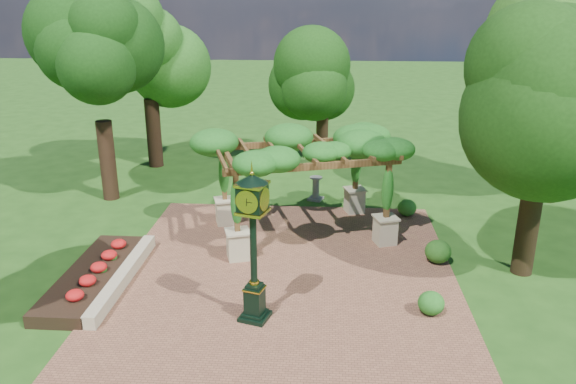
{
  "coord_description": "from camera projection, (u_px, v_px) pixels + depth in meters",
  "views": [
    {
      "loc": [
        1.13,
        -13.53,
        7.82
      ],
      "look_at": [
        0.0,
        2.5,
        2.2
      ],
      "focal_mm": 35.0,
      "sensor_mm": 36.0,
      "label": 1
    }
  ],
  "objects": [
    {
      "name": "tree_east_near",
      "position": [
        547.0,
        98.0,
        15.09
      ],
      "size": [
        4.11,
        4.11,
        7.6
      ],
      "color": "#302213",
      "rests_on": "ground"
    },
    {
      "name": "pergola",
      "position": [
        303.0,
        152.0,
        18.57
      ],
      "size": [
        6.52,
        5.11,
        3.59
      ],
      "rotation": [
        0.0,
        0.0,
        0.31
      ],
      "color": "#C5BA92",
      "rests_on": "brick_plaza"
    },
    {
      "name": "pedestal_clock",
      "position": [
        253.0,
        235.0,
        13.57
      ],
      "size": [
        0.96,
        0.96,
        3.93
      ],
      "rotation": [
        0.0,
        0.0,
        -0.29
      ],
      "color": "black",
      "rests_on": "brick_plaza"
    },
    {
      "name": "tree_west_near",
      "position": [
        96.0,
        57.0,
        21.09
      ],
      "size": [
        3.41,
        3.41,
        8.3
      ],
      "color": "#372116",
      "rests_on": "ground"
    },
    {
      "name": "ground",
      "position": [
        282.0,
        297.0,
        15.4
      ],
      "size": [
        120.0,
        120.0,
        0.0
      ],
      "primitive_type": "plane",
      "color": "#1E4714",
      "rests_on": "ground"
    },
    {
      "name": "shrub_front",
      "position": [
        431.0,
        303.0,
        14.45
      ],
      "size": [
        0.78,
        0.78,
        0.62
      ],
      "primitive_type": "ellipsoid",
      "rotation": [
        0.0,
        0.0,
        0.15
      ],
      "color": "#21631C",
      "rests_on": "brick_plaza"
    },
    {
      "name": "shrub_mid",
      "position": [
        438.0,
        252.0,
        17.24
      ],
      "size": [
        0.97,
        0.97,
        0.72
      ],
      "primitive_type": "ellipsoid",
      "rotation": [
        0.0,
        0.0,
        -0.25
      ],
      "color": "#235317",
      "rests_on": "brick_plaza"
    },
    {
      "name": "flower_bed",
      "position": [
        93.0,
        276.0,
        16.18
      ],
      "size": [
        1.5,
        5.0,
        0.36
      ],
      "primitive_type": "cube",
      "color": "red",
      "rests_on": "ground"
    },
    {
      "name": "brick_plaza",
      "position": [
        284.0,
        279.0,
        16.33
      ],
      "size": [
        10.0,
        12.0,
        0.04
      ],
      "primitive_type": "cube",
      "color": "brown",
      "rests_on": "ground"
    },
    {
      "name": "sundial",
      "position": [
        316.0,
        190.0,
        22.65
      ],
      "size": [
        0.68,
        0.68,
        0.97
      ],
      "rotation": [
        0.0,
        0.0,
        -0.33
      ],
      "color": "gray",
      "rests_on": "ground"
    },
    {
      "name": "shrub_back",
      "position": [
        407.0,
        208.0,
        20.94
      ],
      "size": [
        0.9,
        0.9,
        0.63
      ],
      "primitive_type": "ellipsoid",
      "rotation": [
        0.0,
        0.0,
        0.35
      ],
      "color": "#296A1E",
      "rests_on": "brick_plaza"
    },
    {
      "name": "tree_west_far",
      "position": [
        147.0,
        44.0,
        25.46
      ],
      "size": [
        3.68,
        3.68,
        8.43
      ],
      "color": "black",
      "rests_on": "ground"
    },
    {
      "name": "tree_north",
      "position": [
        323.0,
        76.0,
        25.97
      ],
      "size": [
        3.45,
        3.45,
        6.31
      ],
      "color": "#332114",
      "rests_on": "ground"
    },
    {
      "name": "border_wall",
      "position": [
        124.0,
        277.0,
        16.11
      ],
      "size": [
        0.35,
        5.0,
        0.4
      ],
      "primitive_type": "cube",
      "color": "#C6B793",
      "rests_on": "ground"
    }
  ]
}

